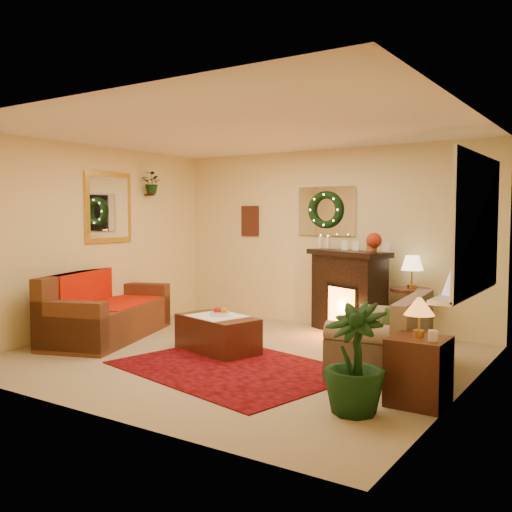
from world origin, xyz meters
The scene contains 31 objects.
floor centered at (0.00, 0.00, 0.00)m, with size 5.00×5.00×0.00m, color beige.
ceiling centered at (0.00, 0.00, 2.60)m, with size 5.00×5.00×0.00m, color white.
wall_back centered at (0.00, 2.25, 1.30)m, with size 5.00×5.00×0.00m, color #EFD88C.
wall_front centered at (0.00, -2.25, 1.30)m, with size 5.00×5.00×0.00m, color #EFD88C.
wall_left centered at (-2.50, 0.00, 1.30)m, with size 4.50×4.50×0.00m, color #EFD88C.
wall_right centered at (2.50, 0.00, 1.30)m, with size 4.50×4.50×0.00m, color #EFD88C.
area_rug centered at (0.24, -0.47, 0.01)m, with size 2.36×1.77×0.01m, color #440C04.
sofa centered at (-2.04, -0.13, 0.43)m, with size 0.91×2.07×0.89m, color brown.
red_throw centered at (-2.08, 0.01, 0.46)m, with size 0.85×1.37×0.02m, color #E9422D.
fireplace centered at (0.49, 1.94, 0.55)m, with size 1.18×0.37×1.08m, color black.
poinsettia centered at (0.87, 1.90, 1.30)m, with size 0.21×0.21×0.21m, color #A12713.
mantel_candle_a centered at (0.05, 1.95, 1.26)m, with size 0.06×0.06×0.17m, color beige.
mantel_candle_b centered at (0.20, 1.88, 1.26)m, with size 0.06×0.06×0.17m, color white.
mantel_mirror centered at (0.00, 2.23, 1.70)m, with size 0.92×0.02×0.72m, color white.
wreath centered at (0.00, 2.19, 1.72)m, with size 0.55×0.55×0.11m, color #194719.
wall_art centered at (-1.35, 2.23, 1.55)m, with size 0.32×0.03×0.48m, color #381E11.
gold_mirror centered at (-2.48, 0.30, 1.75)m, with size 0.03×0.84×1.00m, color gold.
hanging_plant centered at (-2.34, 1.05, 1.97)m, with size 0.33×0.28×0.36m, color #194719.
loveseat centered at (1.59, 0.35, 0.42)m, with size 0.80×1.39×0.80m, color #9E8966.
window_frame centered at (2.48, 0.55, 1.55)m, with size 0.03×1.86×1.36m, color white.
window_glass centered at (2.47, 0.55, 1.55)m, with size 0.02×1.70×1.22m, color black.
window_sill centered at (2.38, 0.55, 0.87)m, with size 0.22×1.86×0.04m, color white.
mini_tree centered at (2.37, 0.12, 1.04)m, with size 0.21×0.21×0.32m, color white.
sill_plant centered at (2.38, 1.22, 1.08)m, with size 0.30×0.24×0.55m, color #235025.
side_table_round centered at (1.36, 1.96, 0.33)m, with size 0.52×0.52×0.68m, color black.
lamp_cream centered at (1.37, 1.98, 0.88)m, with size 0.29×0.29×0.44m, color #F7E3A0.
end_table_square centered at (2.26, -0.53, 0.27)m, with size 0.48×0.48×0.59m, color #442819.
lamp_tiffany centered at (2.25, -0.50, 0.74)m, with size 0.26×0.26×0.38m, color orange.
coffee_table centered at (-0.36, 0.05, 0.21)m, with size 1.02×0.56×0.43m, color #36160E.
fruit_bowl centered at (-0.34, 0.08, 0.45)m, with size 0.24×0.24×0.06m, color white.
floor_palm centered at (1.89, -1.05, 0.45)m, with size 1.54×1.54×2.74m, color #1F5327.
Camera 1 is at (3.74, -5.34, 1.63)m, focal length 40.00 mm.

